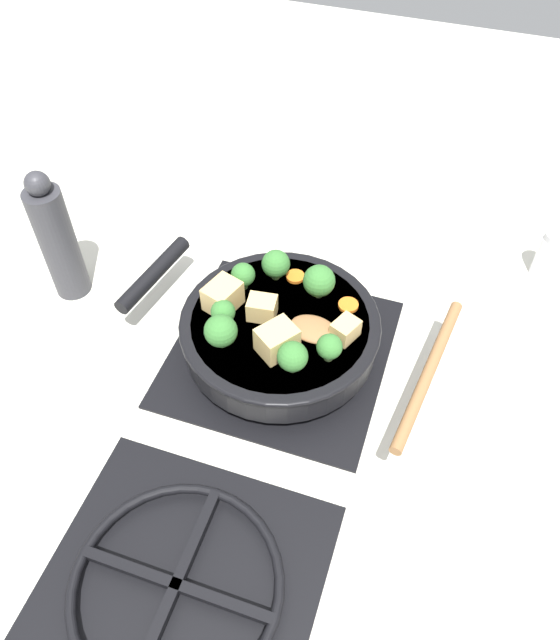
{
  "coord_description": "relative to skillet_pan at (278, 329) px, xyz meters",
  "views": [
    {
      "loc": [
        -0.18,
        0.54,
        0.73
      ],
      "look_at": [
        0.0,
        0.0,
        0.08
      ],
      "focal_mm": 35.0,
      "sensor_mm": 36.0,
      "label": 1
    }
  ],
  "objects": [
    {
      "name": "carrot_slice_edge_slice",
      "position": [
        -0.09,
        -0.06,
        0.02
      ],
      "size": [
        0.03,
        0.03,
        0.01
      ],
      "primitive_type": "cylinder",
      "color": "orange",
      "rests_on": "skillet_pan"
    },
    {
      "name": "carrot_slice_near_center",
      "position": [
        -0.02,
        -0.09,
        0.02
      ],
      "size": [
        0.02,
        0.02,
        0.01
      ],
      "primitive_type": "cylinder",
      "color": "orange",
      "rests_on": "skillet_pan"
    },
    {
      "name": "broccoli_floret_west_rim",
      "position": [
        -0.09,
        0.04,
        0.05
      ],
      "size": [
        0.03,
        0.03,
        0.04
      ],
      "color": "#709956",
      "rests_on": "skillet_pan"
    },
    {
      "name": "salt_shaker",
      "position": [
        -0.36,
        -0.3,
        -0.01
      ],
      "size": [
        0.04,
        0.04,
        0.09
      ],
      "color": "white",
      "rests_on": "ground_plane"
    },
    {
      "name": "broccoli_floret_south_cluster",
      "position": [
        0.03,
        -0.08,
        0.05
      ],
      "size": [
        0.04,
        0.04,
        0.05
      ],
      "color": "#709956",
      "rests_on": "skillet_pan"
    },
    {
      "name": "pepper_mill",
      "position": [
        0.36,
        -0.02,
        0.05
      ],
      "size": [
        0.06,
        0.06,
        0.23
      ],
      "color": "#333338",
      "rests_on": "ground_plane"
    },
    {
      "name": "front_burner_grate",
      "position": [
        -0.0,
        0.0,
        -0.04
      ],
      "size": [
        0.31,
        0.31,
        0.03
      ],
      "color": "black",
      "rests_on": "ground_plane"
    },
    {
      "name": "tofu_cube_east_chunk",
      "position": [
        0.02,
        -0.0,
        0.04
      ],
      "size": [
        0.04,
        0.04,
        0.03
      ],
      "primitive_type": "cube",
      "rotation": [
        0.0,
        0.0,
        3.27
      ],
      "color": "#DBB770",
      "rests_on": "skillet_pan"
    },
    {
      "name": "broccoli_floret_mid_floret",
      "position": [
        0.07,
        0.03,
        0.05
      ],
      "size": [
        0.03,
        0.03,
        0.04
      ],
      "color": "#709956",
      "rests_on": "skillet_pan"
    },
    {
      "name": "tofu_cube_west_chunk",
      "position": [
        -0.1,
        0.0,
        0.04
      ],
      "size": [
        0.04,
        0.04,
        0.03
      ],
      "primitive_type": "cube",
      "rotation": [
        0.0,
        0.0,
        1.15
      ],
      "color": "#DBB770",
      "rests_on": "skillet_pan"
    },
    {
      "name": "broccoli_floret_center_top",
      "position": [
        -0.04,
        -0.06,
        0.05
      ],
      "size": [
        0.05,
        0.05,
        0.05
      ],
      "color": "#709956",
      "rests_on": "skillet_pan"
    },
    {
      "name": "rear_burner_grate",
      "position": [
        -0.0,
        0.36,
        -0.04
      ],
      "size": [
        0.31,
        0.31,
        0.03
      ],
      "color": "black",
      "rests_on": "ground_plane"
    },
    {
      "name": "wooden_spoon",
      "position": [
        -0.15,
        0.02,
        0.03
      ],
      "size": [
        0.22,
        0.26,
        0.02
      ],
      "color": "olive",
      "rests_on": "skillet_pan"
    },
    {
      "name": "broccoli_floret_east_rim",
      "position": [
        0.06,
        0.07,
        0.05
      ],
      "size": [
        0.04,
        0.04,
        0.05
      ],
      "color": "#709956",
      "rests_on": "skillet_pan"
    },
    {
      "name": "broccoli_floret_north_edge",
      "position": [
        0.07,
        -0.04,
        0.05
      ],
      "size": [
        0.04,
        0.04,
        0.04
      ],
      "color": "#709956",
      "rests_on": "skillet_pan"
    },
    {
      "name": "tofu_cube_near_handle",
      "position": [
        -0.02,
        0.05,
        0.04
      ],
      "size": [
        0.06,
        0.06,
        0.04
      ],
      "primitive_type": "cube",
      "rotation": [
        0.0,
        0.0,
        4.09
      ],
      "color": "#DBB770",
      "rests_on": "skillet_pan"
    },
    {
      "name": "skillet_pan",
      "position": [
        0.0,
        0.0,
        0.0
      ],
      "size": [
        0.38,
        0.28,
        0.05
      ],
      "color": "black",
      "rests_on": "front_burner_grate"
    },
    {
      "name": "broccoli_floret_near_spoon",
      "position": [
        -0.05,
        0.08,
        0.05
      ],
      "size": [
        0.04,
        0.04,
        0.05
      ],
      "color": "#709956",
      "rests_on": "skillet_pan"
    },
    {
      "name": "carrot_slice_orange_thin",
      "position": [
        0.0,
        -0.09,
        0.02
      ],
      "size": [
        0.03,
        0.03,
        0.01
      ],
      "primitive_type": "cylinder",
      "color": "orange",
      "rests_on": "skillet_pan"
    },
    {
      "name": "ground_plane",
      "position": [
        -0.0,
        0.0,
        -0.05
      ],
      "size": [
        2.4,
        2.4,
        0.0
      ],
      "primitive_type": "plane",
      "color": "silver"
    },
    {
      "name": "tofu_cube_center_large",
      "position": [
        0.08,
        0.0,
        0.04
      ],
      "size": [
        0.05,
        0.06,
        0.04
      ],
      "primitive_type": "cube",
      "rotation": [
        0.0,
        0.0,
        1.25
      ],
      "color": "#DBB770",
      "rests_on": "skillet_pan"
    }
  ]
}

